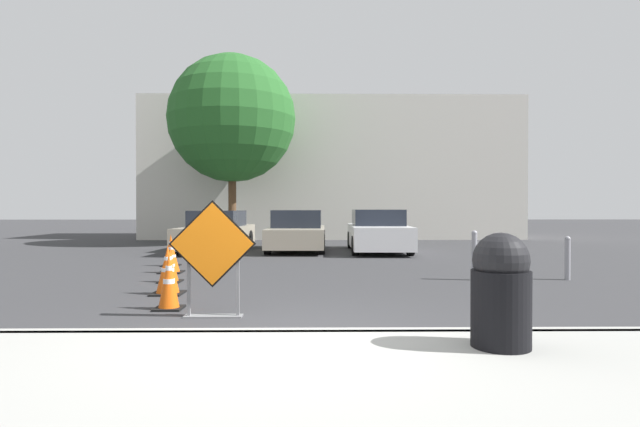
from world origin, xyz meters
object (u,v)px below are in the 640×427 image
Objects in this scene: traffic_cone_fifth at (171,251)px; parked_car_nearest at (217,232)px; traffic_cone_third at (170,266)px; road_closed_sign at (213,253)px; traffic_cone_fourth at (171,257)px; bollard_nearest at (474,254)px; parked_car_third at (378,232)px; trash_bin at (501,290)px; traffic_cone_second at (168,270)px; bollard_second at (568,257)px; parked_car_second at (297,232)px; traffic_cone_nearest at (169,282)px.

parked_car_nearest reaches higher than traffic_cone_fifth.
road_closed_sign is at bearing -65.11° from traffic_cone_third.
traffic_cone_fourth is 6.59m from bollard_nearest.
traffic_cone_fourth is 7.60m from parked_car_third.
parked_car_nearest reaches higher than trash_bin.
traffic_cone_fifth is 7.05m from parked_car_third.
traffic_cone_second is (-1.13, 1.82, -0.46)m from road_closed_sign.
bollard_nearest is at bearing -10.65° from traffic_cone_fourth.
bollard_second is at bearing 1.49° from traffic_cone_third.
traffic_cone_fifth is at bearing 105.72° from traffic_cone_third.
parked_car_second is (3.04, 4.41, 0.26)m from traffic_cone_fifth.
traffic_cone_third is 0.60× the size of trash_bin.
bollard_second reaches higher than traffic_cone_fourth.
bollard_nearest is at bearing 36.48° from road_closed_sign.
traffic_cone_second is 8.53m from parked_car_nearest.
bollard_second reaches higher than traffic_cone_second.
road_closed_sign reaches higher than bollard_nearest.
traffic_cone_nearest is 4.62m from trash_bin.
bollard_nearest reaches higher than traffic_cone_second.
parked_car_second is (2.72, 0.05, 0.00)m from parked_car_nearest.
road_closed_sign is 1.97× the size of traffic_cone_fifth.
traffic_cone_fifth is at bearing 124.31° from trash_bin.
traffic_cone_fourth is at bearing 112.01° from road_closed_sign.
parked_car_third is at bearing 88.21° from trash_bin.
road_closed_sign is at bearing -69.21° from traffic_cone_fifth.
traffic_cone_second is 7.80m from bollard_second.
parked_car_third is at bearing 35.13° from traffic_cone_fifth.
traffic_cone_fourth is 0.85× the size of bollard_second.
road_closed_sign is 2.08× the size of traffic_cone_fourth.
road_closed_sign reaches higher than parked_car_third.
trash_bin is (3.13, -1.94, -0.17)m from road_closed_sign.
traffic_cone_fourth is 0.17× the size of parked_car_third.
bollard_second is (7.99, 0.21, 0.15)m from traffic_cone_third.
parked_car_second is 7.94m from bollard_nearest.
trash_bin is at bearing 102.20° from parked_car_second.
traffic_cone_second is at bearing -75.19° from traffic_cone_fourth.
traffic_cone_second is at bearing 61.83° from parked_car_third.
traffic_cone_third is at bearing 55.09° from parked_car_third.
parked_car_third is at bearing 173.82° from parked_car_second.
parked_car_third is at bearing 99.53° from bollard_nearest.
traffic_cone_fourth is 8.47m from bollard_second.
parked_car_second is 9.01m from bollard_second.
traffic_cone_third is 8.00m from bollard_second.
road_closed_sign is 3.57m from traffic_cone_third.
road_closed_sign is 10.49m from parked_car_nearest.
trash_bin is (5.07, -12.25, 0.05)m from parked_car_nearest.
traffic_cone_nearest reaches higher than traffic_cone_fifth.
traffic_cone_third is (-0.74, 2.64, -0.08)m from traffic_cone_nearest.
traffic_cone_nearest is (-0.74, 0.56, -0.46)m from road_closed_sign.
trash_bin is at bearing -31.84° from road_closed_sign.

